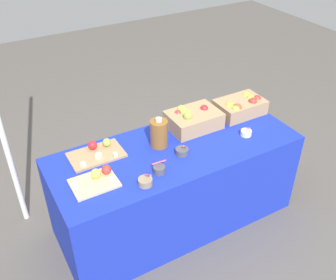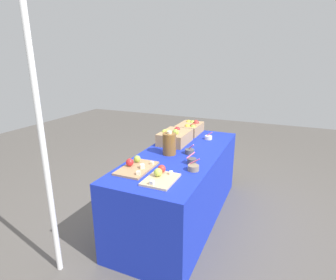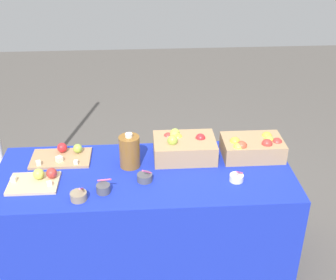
% 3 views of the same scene
% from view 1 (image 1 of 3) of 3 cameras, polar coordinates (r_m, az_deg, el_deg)
% --- Properties ---
extents(ground_plane, '(10.00, 10.00, 0.00)m').
position_cam_1_polar(ground_plane, '(3.39, 0.98, -11.30)').
color(ground_plane, '#56514C').
extents(table, '(1.90, 0.76, 0.74)m').
position_cam_1_polar(table, '(3.14, 1.05, -6.61)').
color(table, '#192DB7').
rests_on(table, ground_plane).
extents(apple_crate_left, '(0.40, 0.27, 0.16)m').
position_cam_1_polar(apple_crate_left, '(3.34, 10.61, 4.90)').
color(apple_crate_left, tan).
rests_on(apple_crate_left, table).
extents(apple_crate_middle, '(0.41, 0.29, 0.19)m').
position_cam_1_polar(apple_crate_middle, '(3.11, 3.66, 3.12)').
color(apple_crate_middle, tan).
rests_on(apple_crate_middle, table).
extents(cutting_board_front, '(0.30, 0.23, 0.09)m').
position_cam_1_polar(cutting_board_front, '(2.63, -10.49, -5.70)').
color(cutting_board_front, '#D1B284').
rests_on(cutting_board_front, table).
extents(cutting_board_back, '(0.39, 0.24, 0.09)m').
position_cam_1_polar(cutting_board_back, '(2.87, -10.41, -1.82)').
color(cutting_board_back, tan).
rests_on(cutting_board_back, table).
extents(sample_bowl_near, '(0.10, 0.10, 0.11)m').
position_cam_1_polar(sample_bowl_near, '(2.57, -3.36, -6.13)').
color(sample_bowl_near, gray).
rests_on(sample_bowl_near, table).
extents(sample_bowl_mid, '(0.10, 0.09, 0.10)m').
position_cam_1_polar(sample_bowl_mid, '(2.66, -1.31, -4.36)').
color(sample_bowl_mid, '#4C4C51').
rests_on(sample_bowl_mid, table).
extents(sample_bowl_far, '(0.09, 0.09, 0.10)m').
position_cam_1_polar(sample_bowl_far, '(3.09, 11.42, 1.06)').
color(sample_bowl_far, silver).
rests_on(sample_bowl_far, table).
extents(sample_bowl_extra, '(0.10, 0.10, 0.11)m').
position_cam_1_polar(sample_bowl_extra, '(2.83, 2.08, -1.66)').
color(sample_bowl_extra, '#4C4C51').
rests_on(sample_bowl_extra, table).
extents(cider_jug, '(0.13, 0.13, 0.24)m').
position_cam_1_polar(cider_jug, '(2.87, -1.34, 1.00)').
color(cider_jug, brown).
rests_on(cider_jug, table).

